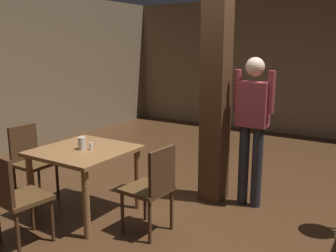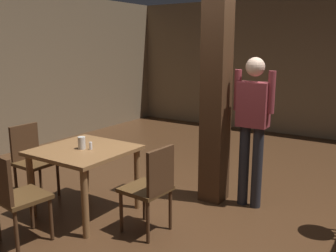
% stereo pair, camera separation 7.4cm
% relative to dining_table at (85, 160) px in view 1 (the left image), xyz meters
% --- Properties ---
extents(ground_plane, '(10.80, 10.80, 0.00)m').
position_rel_dining_table_xyz_m(ground_plane, '(1.09, 0.60, -0.62)').
color(ground_plane, '#422816').
extents(wall_back, '(8.00, 0.10, 2.80)m').
position_rel_dining_table_xyz_m(wall_back, '(1.09, 5.10, 0.78)').
color(wall_back, '#756047').
rests_on(wall_back, ground_plane).
extents(pillar, '(0.28, 0.28, 2.80)m').
position_rel_dining_table_xyz_m(pillar, '(1.02, 1.12, 0.78)').
color(pillar, '#422816').
rests_on(pillar, ground_plane).
extents(dining_table, '(0.96, 0.96, 0.75)m').
position_rel_dining_table_xyz_m(dining_table, '(0.00, 0.00, 0.00)').
color(dining_table, brown).
rests_on(dining_table, ground_plane).
extents(chair_west, '(0.43, 0.43, 0.89)m').
position_rel_dining_table_xyz_m(chair_west, '(-0.87, -0.04, -0.12)').
color(chair_west, '#4C3319').
rests_on(chair_west, ground_plane).
extents(chair_south, '(0.47, 0.47, 0.89)m').
position_rel_dining_table_xyz_m(chair_south, '(-0.04, -0.85, -0.12)').
color(chair_south, '#4C3319').
rests_on(chair_south, ground_plane).
extents(chair_east, '(0.45, 0.45, 0.89)m').
position_rel_dining_table_xyz_m(chair_east, '(0.89, 0.02, -0.12)').
color(chair_east, '#4C3319').
rests_on(chair_east, ground_plane).
extents(napkin_cup, '(0.08, 0.08, 0.13)m').
position_rel_dining_table_xyz_m(napkin_cup, '(-0.01, -0.02, 0.19)').
color(napkin_cup, beige).
rests_on(napkin_cup, dining_table).
extents(salt_shaker, '(0.03, 0.03, 0.08)m').
position_rel_dining_table_xyz_m(salt_shaker, '(0.09, 0.02, 0.16)').
color(salt_shaker, silver).
rests_on(salt_shaker, dining_table).
extents(standing_person, '(0.47, 0.21, 1.72)m').
position_rel_dining_table_xyz_m(standing_person, '(1.45, 1.19, 0.38)').
color(standing_person, maroon).
rests_on(standing_person, ground_plane).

